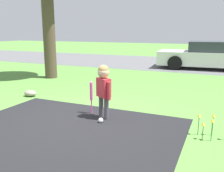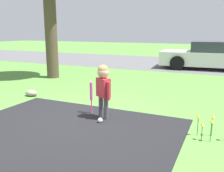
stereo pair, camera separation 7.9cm
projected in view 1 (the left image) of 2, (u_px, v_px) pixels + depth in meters
ground_plane at (70, 120)px, 4.79m from camera, size 60.00×60.00×0.00m
street_strip at (169, 63)px, 13.23m from camera, size 40.00×6.00×0.01m
child at (104, 84)px, 4.78m from camera, size 0.38×0.28×1.06m
baseball_bat at (91, 93)px, 5.11m from camera, size 0.06×0.06×0.67m
sports_ball at (101, 120)px, 4.66m from camera, size 0.09×0.09×0.09m
parked_car at (209, 56)px, 11.14m from camera, size 4.39×2.17×1.23m
flower_bed at (219, 121)px, 3.91m from camera, size 0.68×0.30×0.40m
edging_rock at (30, 93)px, 6.53m from camera, size 0.35×0.24×0.16m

